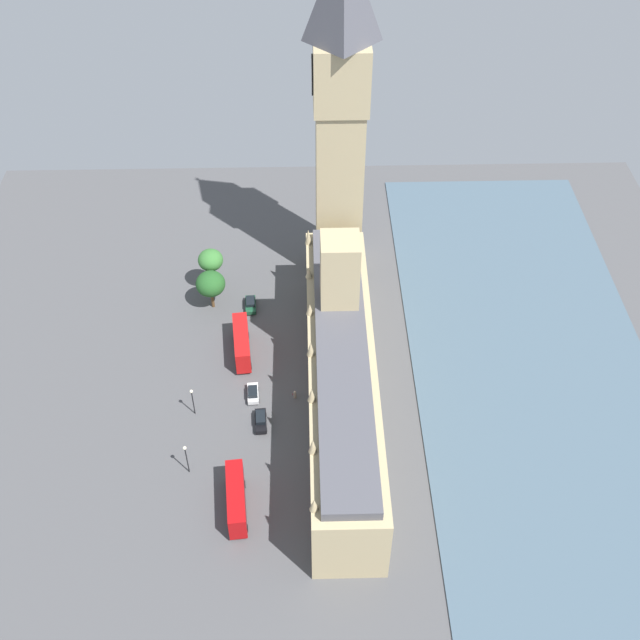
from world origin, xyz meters
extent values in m
plane|color=#4C4C4F|center=(0.00, 0.00, 0.00)|extent=(140.05, 140.05, 0.00)
cube|color=#475B6B|center=(-34.79, 0.00, 0.12)|extent=(40.46, 126.04, 0.25)
cube|color=tan|center=(-2.00, 0.00, 6.20)|extent=(10.19, 59.50, 12.39)
cube|color=tan|center=(-2.00, -10.71, 12.88)|extent=(5.95, 5.95, 25.75)
cube|color=#4C4C54|center=(-2.00, 0.00, 13.19)|extent=(7.75, 57.12, 1.60)
cone|color=tan|center=(2.70, -26.77, 13.90)|extent=(1.20, 1.20, 3.01)
cone|color=tan|center=(2.70, -17.85, 13.36)|extent=(1.20, 1.20, 1.93)
cone|color=tan|center=(2.70, -8.92, 13.41)|extent=(1.20, 1.20, 2.03)
cone|color=tan|center=(2.70, 0.00, 13.72)|extent=(1.20, 1.20, 2.65)
cone|color=tan|center=(2.70, 8.92, 13.63)|extent=(1.20, 1.20, 2.49)
cone|color=tan|center=(2.70, 17.85, 13.68)|extent=(1.20, 1.20, 2.58)
cone|color=tan|center=(2.70, 26.77, 13.48)|extent=(1.20, 1.20, 2.17)
cube|color=tan|center=(-2.97, -35.89, 16.87)|extent=(8.19, 8.19, 33.74)
cube|color=tan|center=(-2.97, -35.89, 39.36)|extent=(9.01, 9.01, 11.24)
cylinder|color=silver|center=(1.69, -35.89, 39.36)|extent=(0.25, 6.23, 6.23)
torus|color=black|center=(1.69, -35.89, 39.36)|extent=(0.24, 6.47, 6.47)
cylinder|color=silver|center=(-2.97, -40.55, 39.36)|extent=(6.23, 0.25, 6.23)
torus|color=black|center=(-2.97, -40.55, 39.36)|extent=(6.47, 0.24, 6.47)
cube|color=#19472D|center=(13.41, -23.72, 0.72)|extent=(2.10, 4.58, 0.75)
cube|color=black|center=(13.42, -23.94, 1.42)|extent=(1.69, 2.60, 0.65)
cylinder|color=black|center=(12.49, -22.34, 0.34)|extent=(0.29, 0.69, 0.68)
cylinder|color=black|center=(14.16, -22.24, 0.34)|extent=(0.29, 0.69, 0.68)
cylinder|color=black|center=(12.65, -25.20, 0.34)|extent=(0.29, 0.69, 0.68)
cylinder|color=black|center=(14.33, -25.10, 0.34)|extent=(0.29, 0.69, 0.68)
cube|color=red|center=(14.35, -12.30, 2.65)|extent=(3.55, 10.70, 4.20)
cube|color=black|center=(14.35, -12.30, 2.73)|extent=(3.57, 10.31, 0.70)
cylinder|color=black|center=(12.83, -8.76, 0.55)|extent=(0.46, 1.13, 1.10)
cylinder|color=black|center=(15.12, -8.52, 0.55)|extent=(0.46, 1.13, 1.10)
cylinder|color=black|center=(13.58, -16.07, 0.55)|extent=(0.46, 1.13, 1.10)
cylinder|color=black|center=(15.87, -15.84, 0.55)|extent=(0.46, 1.13, 1.10)
cube|color=silver|center=(12.18, -2.53, 0.72)|extent=(2.03, 4.23, 0.75)
cube|color=black|center=(12.17, -2.32, 1.42)|extent=(1.63, 2.40, 0.65)
cylinder|color=black|center=(13.07, -3.79, 0.34)|extent=(0.29, 0.69, 0.68)
cylinder|color=black|center=(11.47, -3.90, 0.34)|extent=(0.29, 0.69, 0.68)
cylinder|color=black|center=(12.89, -1.16, 0.34)|extent=(0.29, 0.69, 0.68)
cylinder|color=black|center=(11.30, -1.27, 0.34)|extent=(0.29, 0.69, 0.68)
cube|color=black|center=(10.74, 3.22, 0.72)|extent=(2.04, 4.73, 0.75)
cube|color=black|center=(10.75, 2.99, 1.42)|extent=(1.64, 2.68, 0.65)
cylinder|color=black|center=(9.85, 4.65, 0.34)|extent=(0.29, 0.69, 0.68)
cylinder|color=black|center=(11.45, 4.75, 0.34)|extent=(0.29, 0.69, 0.68)
cylinder|color=black|center=(10.03, 1.69, 0.34)|extent=(0.29, 0.69, 0.68)
cylinder|color=black|center=(11.63, 1.79, 0.34)|extent=(0.29, 0.69, 0.68)
cube|color=#B20C0F|center=(13.67, 18.61, 2.65)|extent=(3.48, 10.69, 4.20)
cube|color=black|center=(13.67, 18.61, 2.73)|extent=(3.51, 10.30, 0.70)
cylinder|color=black|center=(12.17, 22.16, 0.55)|extent=(0.45, 1.13, 1.10)
cylinder|color=black|center=(14.46, 22.38, 0.55)|extent=(0.45, 1.13, 1.10)
cylinder|color=black|center=(12.87, 14.84, 0.55)|extent=(0.45, 1.13, 1.10)
cylinder|color=black|center=(15.16, 15.06, 0.55)|extent=(0.45, 1.13, 1.10)
cylinder|color=gray|center=(5.37, -2.10, 0.68)|extent=(0.60, 0.60, 1.36)
sphere|color=beige|center=(5.37, -2.10, 1.49)|extent=(0.26, 0.26, 0.26)
cube|color=maroon|center=(5.63, -2.22, 0.75)|extent=(0.22, 0.33, 0.24)
cylinder|color=brown|center=(20.29, -24.29, 1.77)|extent=(0.56, 0.56, 3.55)
ellipsoid|color=#235623|center=(20.29, -24.29, 5.53)|extent=(5.29, 5.29, 4.50)
cylinder|color=brown|center=(20.50, -29.03, 2.69)|extent=(0.56, 0.56, 5.38)
ellipsoid|color=#387533|center=(20.50, -29.03, 7.10)|extent=(4.57, 4.57, 3.89)
cylinder|color=black|center=(21.24, 11.99, 2.80)|extent=(0.18, 0.18, 5.59)
sphere|color=#F2EAC6|center=(21.24, 11.99, 5.87)|extent=(0.56, 0.56, 0.56)
cylinder|color=black|center=(21.39, 0.80, 2.56)|extent=(0.18, 0.18, 5.12)
sphere|color=#F2EAC6|center=(21.39, 0.80, 5.40)|extent=(0.56, 0.56, 0.56)
camera|label=1|loc=(3.26, 80.72, 98.13)|focal=43.91mm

